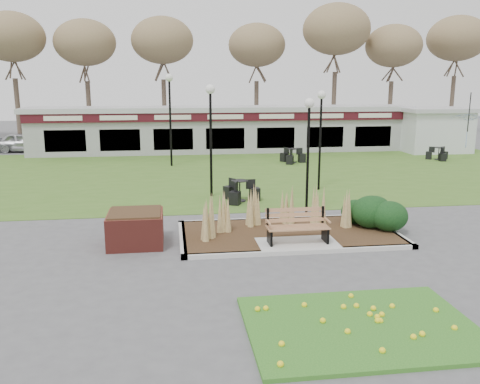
{
  "coord_description": "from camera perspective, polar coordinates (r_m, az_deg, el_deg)",
  "views": [
    {
      "loc": [
        -3.37,
        -12.81,
        4.44
      ],
      "look_at": [
        -1.34,
        2.0,
        1.19
      ],
      "focal_mm": 38.0,
      "sensor_mm": 36.0,
      "label": 1
    }
  ],
  "objects": [
    {
      "name": "food_pavilion",
      "position": [
        33.07,
        -1.94,
        7.11
      ],
      "size": [
        24.6,
        3.4,
        2.9
      ],
      "color": "#959597",
      "rests_on": "ground"
    },
    {
      "name": "bistro_set_b",
      "position": [
        19.17,
        -0.04,
        -0.25
      ],
      "size": [
        1.37,
        1.5,
        0.8
      ],
      "color": "black",
      "rests_on": "ground"
    },
    {
      "name": "brick_planter",
      "position": [
        14.4,
        -11.64,
        -3.97
      ],
      "size": [
        1.5,
        1.5,
        0.95
      ],
      "color": "maroon",
      "rests_on": "ground"
    },
    {
      "name": "lamp_post_mid_right",
      "position": [
        27.3,
        -7.9,
        10.26
      ],
      "size": [
        0.4,
        0.4,
        4.86
      ],
      "color": "black",
      "rests_on": "ground"
    },
    {
      "name": "lamp_post_mid_left",
      "position": [
        19.68,
        -3.33,
        8.54
      ],
      "size": [
        0.36,
        0.36,
        4.35
      ],
      "color": "black",
      "rests_on": "ground"
    },
    {
      "name": "tree_backdrop",
      "position": [
        41.13,
        -3.22,
        17.7
      ],
      "size": [
        47.24,
        5.24,
        10.36
      ],
      "color": "#47382B",
      "rests_on": "ground"
    },
    {
      "name": "park_bench",
      "position": [
        14.02,
        6.42,
        -3.76
      ],
      "size": [
        1.7,
        0.66,
        0.93
      ],
      "color": "olive",
      "rests_on": "ground"
    },
    {
      "name": "car_silver",
      "position": [
        35.72,
        -23.03,
        5.16
      ],
      "size": [
        3.82,
        1.81,
        1.26
      ],
      "primitive_type": "imported",
      "rotation": [
        0.0,
        0.0,
        1.48
      ],
      "color": "#B1B1B6",
      "rests_on": "ground"
    },
    {
      "name": "lawn",
      "position": [
        25.42,
        -0.07,
        2.22
      ],
      "size": [
        34.0,
        16.0,
        0.02
      ],
      "primitive_type": "cube",
      "color": "#3E6820",
      "rests_on": "ground"
    },
    {
      "name": "bistro_set_d",
      "position": [
        31.65,
        21.38,
        3.82
      ],
      "size": [
        1.36,
        1.22,
        0.72
      ],
      "color": "black",
      "rests_on": "ground"
    },
    {
      "name": "planting_bed",
      "position": [
        15.44,
        10.0,
        -3.22
      ],
      "size": [
        6.75,
        3.4,
        1.27
      ],
      "color": "#342515",
      "rests_on": "ground"
    },
    {
      "name": "service_hut",
      "position": [
        35.25,
        20.97,
        6.59
      ],
      "size": [
        4.4,
        3.4,
        2.83
      ],
      "color": "silver",
      "rests_on": "ground"
    },
    {
      "name": "lamp_post_far_right",
      "position": [
        21.13,
        9.07,
        8.17
      ],
      "size": [
        0.34,
        0.34,
        4.1
      ],
      "color": "black",
      "rests_on": "ground"
    },
    {
      "name": "ground",
      "position": [
        13.97,
        6.61,
        -6.36
      ],
      "size": [
        100.0,
        100.0,
        0.0
      ],
      "primitive_type": "plane",
      "color": "#515154",
      "rests_on": "ground"
    },
    {
      "name": "lamp_post_near_left",
      "position": [
        17.02,
        7.71,
        6.83
      ],
      "size": [
        0.33,
        0.33,
        3.93
      ],
      "color": "black",
      "rests_on": "ground"
    },
    {
      "name": "patio_umbrella",
      "position": [
        31.84,
        24.18,
        6.34
      ],
      "size": [
        2.67,
        2.7,
        2.75
      ],
      "color": "black",
      "rests_on": "ground"
    },
    {
      "name": "flower_bed",
      "position": [
        9.89,
        13.41,
        -14.32
      ],
      "size": [
        4.2,
        3.0,
        0.16
      ],
      "color": "#24621C",
      "rests_on": "ground"
    },
    {
      "name": "bistro_set_c",
      "position": [
        28.52,
        5.86,
        3.82
      ],
      "size": [
        1.36,
        1.5,
        0.8
      ],
      "color": "black",
      "rests_on": "ground"
    }
  ]
}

